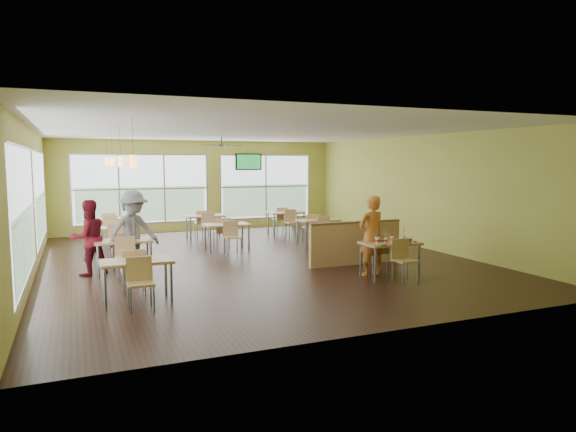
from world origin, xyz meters
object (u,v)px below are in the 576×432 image
at_px(main_table, 390,248).
at_px(half_wall_divider, 355,243).
at_px(food_basket, 407,240).
at_px(man_plaid, 371,236).

height_order(main_table, half_wall_divider, half_wall_divider).
bearing_deg(main_table, food_basket, 0.31).
bearing_deg(man_plaid, food_basket, 151.83).
relative_size(main_table, half_wall_divider, 0.63).
bearing_deg(half_wall_divider, man_plaid, -103.99).
relative_size(half_wall_divider, food_basket, 10.32).
distance_m(half_wall_divider, man_plaid, 1.26).
bearing_deg(man_plaid, half_wall_divider, -111.25).
bearing_deg(man_plaid, main_table, 129.24).
bearing_deg(food_basket, half_wall_divider, 106.46).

